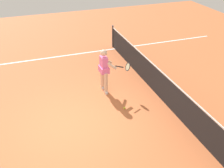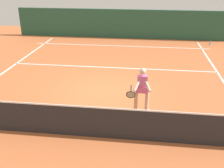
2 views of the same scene
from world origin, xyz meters
name	(u,v)px [view 2 (image 2 of 2)]	position (x,y,z in m)	size (l,w,h in m)	color
ground_plane	(103,92)	(0.00, 0.00, 0.00)	(24.10, 24.10, 0.00)	#C66638
court_back_wall	(124,24)	(0.00, -8.97, 0.96)	(14.78, 0.24, 1.92)	#23513D
baseline_marking	(120,46)	(0.00, -6.77, 0.00)	(10.78, 0.10, 0.01)	white
service_line_marking	(112,68)	(0.00, -2.77, 0.00)	(9.78, 0.10, 0.01)	white
court_net	(86,121)	(0.00, 3.06, 0.49)	(10.46, 0.08, 1.05)	#4C4C51
tennis_player	(142,89)	(-1.48, 1.46, 0.85)	(0.76, 0.94, 1.55)	beige
tennis_ball_near	(91,48)	(1.71, -5.92, 0.03)	(0.07, 0.07, 0.07)	#D1E533
tennis_ball_mid	(183,58)	(-3.55, -4.72, 0.03)	(0.07, 0.07, 0.07)	#D1E533
tennis_ball_far	(102,112)	(-0.24, 1.69, 0.03)	(0.07, 0.07, 0.07)	#D1E533
water_bottle	(210,43)	(-5.56, -7.75, 0.12)	(0.07, 0.07, 0.24)	#4C9EE5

